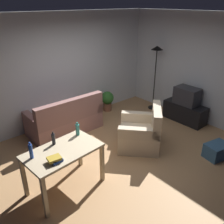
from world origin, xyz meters
TOP-DOWN VIEW (x-y plane):
  - ground_plane at (0.00, 0.00)m, footprint 5.20×4.40m
  - wall_rear at (0.00, 2.20)m, footprint 5.20×0.10m
  - wall_right at (2.60, 0.00)m, footprint 0.10×4.40m
  - couch at (-0.43, 1.59)m, footprint 1.70×0.84m
  - tv_stand at (2.25, 0.07)m, footprint 0.44×1.10m
  - tv at (2.25, 0.07)m, footprint 0.41×0.60m
  - torchiere_lamp at (2.25, 1.15)m, footprint 0.32×0.32m
  - desk at (-1.43, -0.08)m, footprint 1.26×0.80m
  - potted_plant at (1.13, 1.90)m, footprint 0.36×0.36m
  - armchair at (0.50, -0.02)m, footprint 1.23×1.23m
  - storage_box at (1.34, -1.31)m, footprint 0.54×0.43m
  - bottle_blue at (-1.89, 0.03)m, footprint 0.06×0.06m
  - bottle_dark at (-1.45, 0.16)m, footprint 0.06×0.06m
  - bottle_tall at (-0.98, 0.16)m, footprint 0.07×0.07m
  - book_stack at (-1.67, -0.29)m, footprint 0.21×0.17m

SIDE VIEW (x-z plane):
  - ground_plane at x=0.00m, z-range -0.02..0.00m
  - storage_box at x=1.34m, z-range 0.00..0.30m
  - tv_stand at x=2.25m, z-range 0.00..0.48m
  - couch at x=-0.43m, z-range -0.15..0.77m
  - armchair at x=0.50m, z-range -0.14..0.78m
  - potted_plant at x=1.13m, z-range 0.05..0.62m
  - desk at x=-1.43m, z-range 0.27..1.03m
  - tv at x=2.25m, z-range 0.48..0.92m
  - book_stack at x=-1.67m, z-range 0.76..0.84m
  - bottle_dark at x=-1.45m, z-range 0.74..0.98m
  - bottle_tall at x=-0.98m, z-range 0.74..0.99m
  - bottle_blue at x=-1.89m, z-range 0.74..1.02m
  - wall_rear at x=0.00m, z-range 0.00..2.70m
  - wall_right at x=2.60m, z-range 0.00..2.70m
  - torchiere_lamp at x=2.25m, z-range 0.51..2.32m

